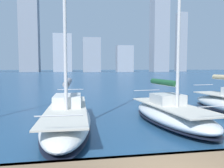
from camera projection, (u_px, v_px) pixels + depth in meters
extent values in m
cube|color=#473828|center=(155.00, 156.00, 6.11)|extent=(28.00, 0.16, 0.10)
cube|color=#9398A2|center=(181.00, 42.00, 175.91)|extent=(6.71, 7.93, 46.70)
cube|color=#9196A1|center=(159.00, 35.00, 162.67)|extent=(11.61, 11.44, 54.62)
cube|color=#9BA0AB|center=(125.00, 59.00, 160.56)|extent=(12.07, 7.67, 19.07)
cube|color=#9297A1|center=(92.00, 55.00, 156.05)|extent=(12.58, 6.34, 24.31)
cube|color=#A1A6B0|center=(63.00, 53.00, 160.59)|extent=(13.42, 8.58, 27.68)
cube|color=gray|center=(29.00, 36.00, 157.71)|extent=(13.29, 9.94, 52.43)
cylinder|color=silver|center=(203.00, 85.00, 16.90)|extent=(1.73, 0.23, 0.04)
ellipsoid|color=silver|center=(171.00, 115.00, 11.70)|extent=(3.18, 7.20, 0.96)
ellipsoid|color=black|center=(171.00, 120.00, 11.72)|extent=(3.19, 7.23, 0.10)
cube|color=beige|center=(172.00, 106.00, 11.66)|extent=(2.65, 6.32, 0.06)
cube|color=silver|center=(168.00, 99.00, 12.04)|extent=(1.63, 1.68, 0.55)
cylinder|color=silver|center=(163.00, 84.00, 12.48)|extent=(0.43, 2.93, 0.12)
cylinder|color=#1E5633|center=(163.00, 82.00, 12.48)|extent=(0.60, 2.71, 0.32)
cylinder|color=silver|center=(215.00, 106.00, 8.54)|extent=(1.59, 0.21, 0.04)
cylinder|color=silver|center=(147.00, 90.00, 14.64)|extent=(1.84, 0.23, 0.04)
ellipsoid|color=white|center=(67.00, 118.00, 10.84)|extent=(2.44, 9.02, 1.00)
ellipsoid|color=black|center=(67.00, 124.00, 10.86)|extent=(2.45, 9.07, 0.10)
cube|color=beige|center=(67.00, 108.00, 10.80)|extent=(2.01, 7.94, 0.06)
cube|color=silver|center=(68.00, 100.00, 11.31)|extent=(1.39, 2.00, 0.55)
cylinder|color=silver|center=(68.00, 84.00, 11.92)|extent=(0.19, 3.77, 0.12)
cylinder|color=gray|center=(68.00, 82.00, 11.91)|extent=(0.39, 3.48, 0.32)
cylinder|color=silver|center=(59.00, 116.00, 6.69)|extent=(1.47, 0.07, 0.04)
cylinder|color=silver|center=(70.00, 89.00, 14.75)|extent=(1.69, 0.07, 0.04)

